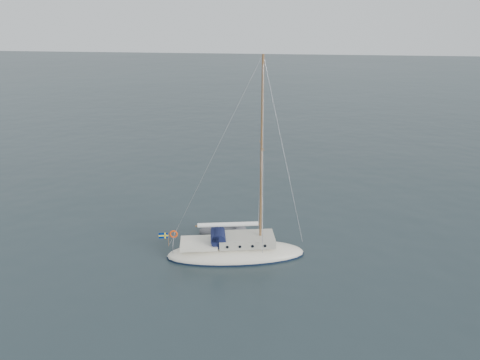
# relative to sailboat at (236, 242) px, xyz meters

# --- Properties ---
(ground) EXTENTS (300.00, 300.00, 0.00)m
(ground) POSITION_rel_sailboat_xyz_m (0.61, 0.83, -0.90)
(ground) COLOR black
(ground) RESTS_ON ground
(sailboat) EXTENTS (8.36, 2.51, 11.91)m
(sailboat) POSITION_rel_sailboat_xyz_m (0.00, 0.00, 0.00)
(sailboat) COLOR white
(sailboat) RESTS_ON ground
(dinghy) EXTENTS (3.05, 1.38, 0.44)m
(dinghy) POSITION_rel_sailboat_xyz_m (-1.30, 2.87, -0.71)
(dinghy) COLOR #54555A
(dinghy) RESTS_ON ground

